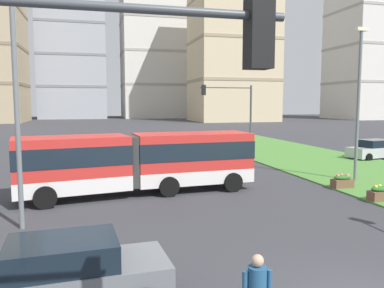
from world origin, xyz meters
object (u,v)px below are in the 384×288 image
object	(u,v)px
apartment_tower_eastcentre	(233,43)
car_black_sedan	(91,159)
apartment_tower_westcentre	(72,44)
apartment_tower_centre	(158,39)
articulated_bus	(139,161)
traffic_light_far_right	(234,108)
streetlight_left	(16,101)
car_silver_hatch	(374,150)
streetlight_median	(358,98)
apartment_tower_east	(367,31)
car_grey_wagon	(68,275)
traffic_light_near_left	(64,160)
flower_planter_2	(381,193)
flower_planter_3	(342,181)

from	to	relation	value
apartment_tower_eastcentre	car_black_sedan	bearing A→B (deg)	-117.78
apartment_tower_westcentre	apartment_tower_centre	xyz separation A→B (m)	(25.35, -1.93, 1.99)
articulated_bus	car_black_sedan	world-z (taller)	articulated_bus
traffic_light_far_right	streetlight_left	distance (m)	19.77
car_silver_hatch	streetlight_median	size ratio (longest dim) A/B	0.53
traffic_light_far_right	apartment_tower_east	world-z (taller)	apartment_tower_east
traffic_light_far_right	streetlight_median	world-z (taller)	streetlight_median
apartment_tower_centre	car_grey_wagon	bearing A→B (deg)	-100.71
apartment_tower_eastcentre	apartment_tower_westcentre	bearing A→B (deg)	143.64
car_grey_wagon	streetlight_left	world-z (taller)	streetlight_left
car_silver_hatch	traffic_light_near_left	distance (m)	32.10
car_silver_hatch	apartment_tower_eastcentre	distance (m)	69.39
car_grey_wagon	car_silver_hatch	bearing A→B (deg)	38.20
articulated_bus	car_grey_wagon	xyz separation A→B (m)	(-2.87, -10.60, -0.90)
traffic_light_near_left	traffic_light_far_right	xyz separation A→B (m)	(11.34, 25.00, 0.15)
traffic_light_near_left	apartment_tower_east	bearing A→B (deg)	50.34
streetlight_left	apartment_tower_westcentre	bearing A→B (deg)	91.30
traffic_light_near_left	car_silver_hatch	bearing A→B (deg)	44.91
flower_planter_2	traffic_light_far_right	xyz separation A→B (m)	(-1.84, 14.37, 3.71)
apartment_tower_westcentre	apartment_tower_east	distance (m)	84.45
car_silver_hatch	streetlight_median	distance (m)	11.46
streetlight_left	apartment_tower_westcentre	size ratio (longest dim) A/B	0.19
car_grey_wagon	flower_planter_3	world-z (taller)	car_grey_wagon
apartment_tower_east	flower_planter_2	bearing A→B (deg)	-127.78
traffic_light_far_right	streetlight_left	size ratio (longest dim) A/B	0.71
car_silver_hatch	flower_planter_3	distance (m)	13.09
car_silver_hatch	streetlight_left	world-z (taller)	streetlight_left
car_grey_wagon	streetlight_median	size ratio (longest dim) A/B	0.51
car_grey_wagon	apartment_tower_centre	size ratio (longest dim) A/B	0.09
flower_planter_2	traffic_light_far_right	bearing A→B (deg)	97.30
car_silver_hatch	apartment_tower_westcentre	bearing A→B (deg)	106.07
flower_planter_2	apartment_tower_centre	world-z (taller)	apartment_tower_centre
flower_planter_2	streetlight_median	distance (m)	6.45
flower_planter_2	flower_planter_3	distance (m)	2.85
apartment_tower_westcentre	apartment_tower_east	xyz separation A→B (m)	(80.26, -26.17, 2.65)
articulated_bus	apartment_tower_centre	world-z (taller)	apartment_tower_centre
car_grey_wagon	streetlight_left	distance (m)	7.54
traffic_light_far_right	articulated_bus	bearing A→B (deg)	-131.54
traffic_light_far_right	streetlight_left	world-z (taller)	streetlight_left
car_black_sedan	streetlight_median	size ratio (longest dim) A/B	0.50
car_grey_wagon	traffic_light_near_left	distance (m)	5.56
apartment_tower_westcentre	car_silver_hatch	bearing A→B (deg)	-73.93
flower_planter_2	traffic_light_near_left	size ratio (longest dim) A/B	0.19
apartment_tower_centre	streetlight_median	bearing A→B (deg)	-93.19
traffic_light_far_right	apartment_tower_east	bearing A→B (deg)	45.84
traffic_light_far_right	apartment_tower_eastcentre	distance (m)	69.17
flower_planter_3	traffic_light_far_right	bearing A→B (deg)	99.07
streetlight_left	apartment_tower_east	world-z (taller)	apartment_tower_east
car_silver_hatch	apartment_tower_centre	distance (m)	95.69
car_grey_wagon	streetlight_left	xyz separation A→B (m)	(-1.96, 6.15, 3.88)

